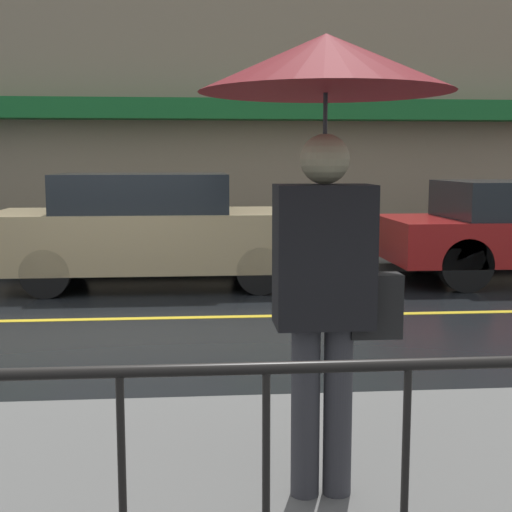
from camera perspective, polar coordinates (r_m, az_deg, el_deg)
name	(u,v)px	position (r m, az deg, el deg)	size (l,w,h in m)	color
ground_plane	(100,319)	(7.97, -12.38, -4.98)	(80.00, 80.00, 0.00)	black
sidewalk_far	(132,261)	(11.95, -9.89, -0.43)	(28.00, 2.08, 0.13)	#60605E
lane_marking	(100,319)	(7.97, -12.38, -4.95)	(25.20, 0.12, 0.01)	gold
building_storefront	(134,99)	(13.04, -9.73, 12.26)	(28.00, 0.85, 5.61)	gray
pedestrian	(326,128)	(3.26, 5.63, 10.18)	(1.14, 1.14, 2.14)	#333338
car_tan	(154,229)	(9.88, -8.19, 2.13)	(4.37, 1.77, 1.54)	tan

